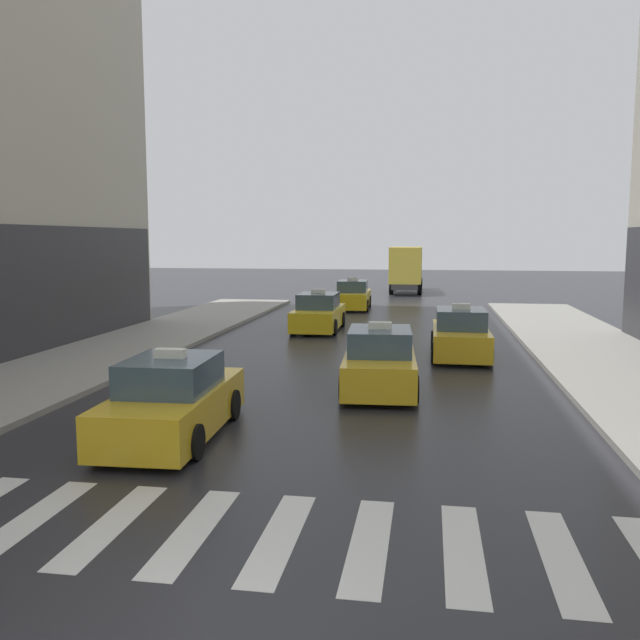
{
  "coord_description": "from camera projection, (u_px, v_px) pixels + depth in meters",
  "views": [
    {
      "loc": [
        2.5,
        -5.2,
        3.95
      ],
      "look_at": [
        0.32,
        8.0,
        2.3
      ],
      "focal_mm": 37.14,
      "sensor_mm": 36.0,
      "label": 1
    }
  ],
  "objects": [
    {
      "name": "crosswalk_markings",
      "position": [
        236.0,
        533.0,
        8.92
      ],
      "size": [
        11.3,
        2.8,
        0.01
      ],
      "color": "silver",
      "rests_on": "ground"
    },
    {
      "name": "taxi_lead",
      "position": [
        173.0,
        401.0,
        13.21
      ],
      "size": [
        2.06,
        4.6,
        1.8
      ],
      "color": "gold",
      "rests_on": "ground"
    },
    {
      "name": "taxi_second",
      "position": [
        380.0,
        362.0,
        17.38
      ],
      "size": [
        2.13,
        4.63,
        1.8
      ],
      "color": "gold",
      "rests_on": "ground"
    },
    {
      "name": "taxi_third",
      "position": [
        460.0,
        335.0,
        22.24
      ],
      "size": [
        1.93,
        4.54,
        1.8
      ],
      "color": "gold",
      "rests_on": "ground"
    },
    {
      "name": "taxi_fourth",
      "position": [
        319.0,
        314.0,
        28.56
      ],
      "size": [
        1.95,
        4.55,
        1.8
      ],
      "color": "yellow",
      "rests_on": "ground"
    },
    {
      "name": "taxi_fifth",
      "position": [
        353.0,
        296.0,
        37.27
      ],
      "size": [
        2.06,
        4.6,
        1.8
      ],
      "color": "yellow",
      "rests_on": "ground"
    },
    {
      "name": "box_truck",
      "position": [
        406.0,
        268.0,
        48.24
      ],
      "size": [
        2.28,
        7.54,
        3.35
      ],
      "color": "#2D2D2D",
      "rests_on": "ground"
    }
  ]
}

